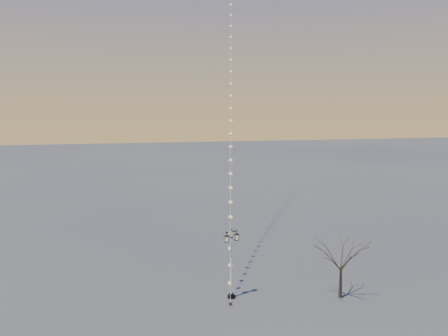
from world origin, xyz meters
name	(u,v)px	position (x,y,z in m)	size (l,w,h in m)	color
ground	(250,310)	(0.00, 0.00, 0.00)	(300.00, 300.00, 0.00)	#424443
street_lamp	(231,260)	(-0.72, 2.20, 2.79)	(1.24, 0.69, 5.03)	black
bare_tree	(341,257)	(6.85, 0.43, 2.98)	(2.59, 2.59, 4.29)	#362F22
kite_train	(231,61)	(3.39, 18.58, 18.19)	(9.57, 35.71, 36.54)	#392A1B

